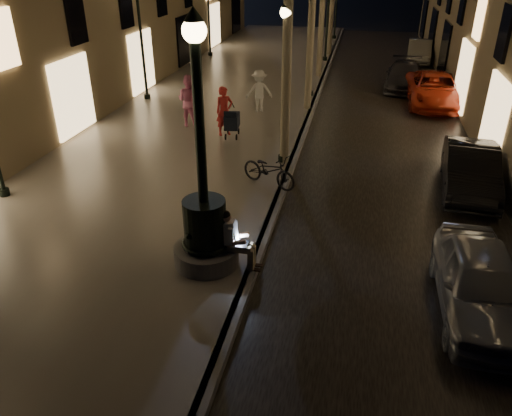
% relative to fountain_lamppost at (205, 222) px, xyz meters
% --- Properties ---
extents(ground, '(120.00, 120.00, 0.00)m').
position_rel_fountain_lamppost_xyz_m(ground, '(1.00, 13.00, -1.21)').
color(ground, black).
rests_on(ground, ground).
extents(cobble_lane, '(6.00, 45.00, 0.02)m').
position_rel_fountain_lamppost_xyz_m(cobble_lane, '(4.00, 13.00, -1.20)').
color(cobble_lane, black).
rests_on(cobble_lane, ground).
extents(promenade, '(8.00, 45.00, 0.20)m').
position_rel_fountain_lamppost_xyz_m(promenade, '(-3.00, 13.00, -1.11)').
color(promenade, slate).
rests_on(promenade, ground).
extents(curb_strip, '(0.25, 45.00, 0.20)m').
position_rel_fountain_lamppost_xyz_m(curb_strip, '(1.00, 13.00, -1.11)').
color(curb_strip, '#59595B').
rests_on(curb_strip, ground).
extents(fountain_lamppost, '(1.40, 1.40, 5.21)m').
position_rel_fountain_lamppost_xyz_m(fountain_lamppost, '(0.00, 0.00, 0.00)').
color(fountain_lamppost, '#59595B').
rests_on(fountain_lamppost, promenade).
extents(seated_man_laptop, '(0.94, 0.32, 1.32)m').
position_rel_fountain_lamppost_xyz_m(seated_man_laptop, '(0.61, 0.00, -0.31)').
color(seated_man_laptop, tan).
rests_on(seated_man_laptop, promenade).
extents(lamp_curb_a, '(0.36, 0.36, 4.81)m').
position_rel_fountain_lamppost_xyz_m(lamp_curb_a, '(0.70, 6.00, 2.02)').
color(lamp_curb_a, black).
rests_on(lamp_curb_a, promenade).
extents(lamp_curb_b, '(0.36, 0.36, 4.81)m').
position_rel_fountain_lamppost_xyz_m(lamp_curb_b, '(0.70, 14.00, 2.02)').
color(lamp_curb_b, black).
rests_on(lamp_curb_b, promenade).
extents(lamp_curb_c, '(0.36, 0.36, 4.81)m').
position_rel_fountain_lamppost_xyz_m(lamp_curb_c, '(0.70, 22.00, 2.02)').
color(lamp_curb_c, black).
rests_on(lamp_curb_c, promenade).
extents(lamp_left_b, '(0.36, 0.36, 4.81)m').
position_rel_fountain_lamppost_xyz_m(lamp_left_b, '(-6.40, 12.00, 2.02)').
color(lamp_left_b, black).
rests_on(lamp_left_b, promenade).
extents(lamp_left_c, '(0.36, 0.36, 4.81)m').
position_rel_fountain_lamppost_xyz_m(lamp_left_c, '(-6.40, 22.00, 2.02)').
color(lamp_left_c, black).
rests_on(lamp_left_c, promenade).
extents(stroller, '(0.57, 1.16, 1.17)m').
position_rel_fountain_lamppost_xyz_m(stroller, '(-1.42, 7.86, -0.43)').
color(stroller, black).
rests_on(stroller, promenade).
extents(car_front, '(1.52, 3.76, 1.28)m').
position_rel_fountain_lamppost_xyz_m(car_front, '(5.49, -0.25, -0.57)').
color(car_front, '#A3A7AA').
rests_on(car_front, ground).
extents(car_second, '(1.76, 4.12, 1.32)m').
position_rel_fountain_lamppost_xyz_m(car_second, '(6.20, 5.38, -0.55)').
color(car_second, black).
rests_on(car_second, ground).
extents(car_third, '(2.37, 4.94, 1.36)m').
position_rel_fountain_lamppost_xyz_m(car_third, '(6.11, 14.27, -0.53)').
color(car_third, '#9B2913').
rests_on(car_third, ground).
extents(car_rear, '(2.13, 4.42, 1.24)m').
position_rel_fountain_lamppost_xyz_m(car_rear, '(5.00, 17.00, -0.59)').
color(car_rear, '#333238').
rests_on(car_rear, ground).
extents(car_fifth, '(1.66, 3.96, 1.27)m').
position_rel_fountain_lamppost_xyz_m(car_fifth, '(6.20, 23.68, -0.58)').
color(car_fifth, '#9C9C97').
rests_on(car_fifth, ground).
extents(pedestrian_red, '(0.76, 0.71, 1.75)m').
position_rel_fountain_lamppost_xyz_m(pedestrian_red, '(-1.74, 8.04, -0.14)').
color(pedestrian_red, '#B42524').
rests_on(pedestrian_red, promenade).
extents(pedestrian_pink, '(1.08, 0.93, 1.93)m').
position_rel_fountain_lamppost_xyz_m(pedestrian_pink, '(-3.29, 8.77, -0.04)').
color(pedestrian_pink, '#D06E9A').
rests_on(pedestrian_pink, promenade).
extents(pedestrian_white, '(1.24, 0.96, 1.69)m').
position_rel_fountain_lamppost_xyz_m(pedestrian_white, '(-1.10, 11.11, -0.16)').
color(pedestrian_white, silver).
rests_on(pedestrian_white, promenade).
extents(bicycle, '(1.87, 1.36, 0.94)m').
position_rel_fountain_lamppost_xyz_m(bicycle, '(0.60, 4.14, -0.54)').
color(bicycle, black).
rests_on(bicycle, promenade).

